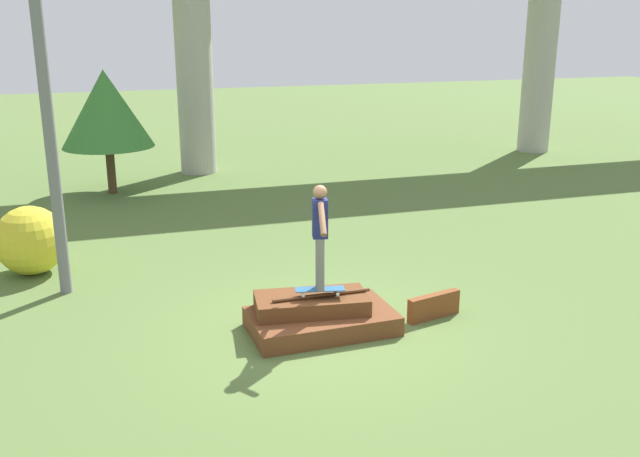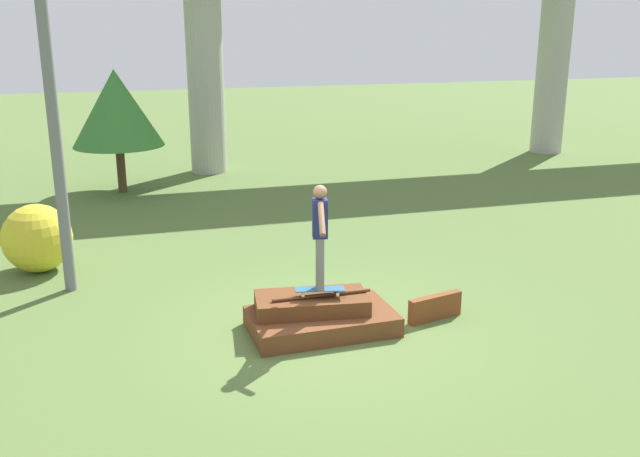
# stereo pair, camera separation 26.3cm
# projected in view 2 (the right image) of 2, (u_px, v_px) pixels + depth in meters

# --- Properties ---
(ground_plane) EXTENTS (80.00, 80.00, 0.00)m
(ground_plane) POSITION_uv_depth(u_px,v_px,m) (322.00, 330.00, 10.99)
(ground_plane) COLOR #567038
(scrap_pile) EXTENTS (2.24, 1.32, 0.61)m
(scrap_pile) POSITION_uv_depth(u_px,v_px,m) (319.00, 316.00, 10.94)
(scrap_pile) COLOR brown
(scrap_pile) RESTS_ON ground_plane
(scrap_plank_loose) EXTENTS (0.98, 0.36, 0.40)m
(scrap_plank_loose) POSITION_uv_depth(u_px,v_px,m) (435.00, 307.00, 11.34)
(scrap_plank_loose) COLOR brown
(scrap_plank_loose) RESTS_ON ground_plane
(skateboard) EXTENTS (0.77, 0.37, 0.09)m
(skateboard) POSITION_uv_depth(u_px,v_px,m) (320.00, 290.00, 10.77)
(skateboard) COLOR #23517F
(skateboard) RESTS_ON scrap_pile
(skater) EXTENTS (0.34, 1.17, 1.61)m
(skater) POSITION_uv_depth(u_px,v_px,m) (320.00, 230.00, 10.50)
(skater) COLOR slate
(skater) RESTS_ON skateboard
(utility_pole) EXTENTS (1.30, 0.20, 6.45)m
(utility_pole) POSITION_uv_depth(u_px,v_px,m) (51.00, 99.00, 11.69)
(utility_pole) COLOR slate
(utility_pole) RESTS_ON ground_plane
(tree_behind_left) EXTENTS (2.44, 2.44, 3.34)m
(tree_behind_left) POSITION_uv_depth(u_px,v_px,m) (116.00, 108.00, 19.11)
(tree_behind_left) COLOR #4C3823
(tree_behind_left) RESTS_ON ground_plane
(bush_yellow_flowering) EXTENTS (1.30, 1.30, 1.30)m
(bush_yellow_flowering) POSITION_uv_depth(u_px,v_px,m) (37.00, 238.00, 13.40)
(bush_yellow_flowering) COLOR gold
(bush_yellow_flowering) RESTS_ON ground_plane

